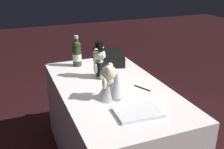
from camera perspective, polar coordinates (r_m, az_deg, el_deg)
reception_table at (r=2.24m, az=0.00°, el=-10.89°), size 1.43×0.79×0.71m
teddy_bear_groom at (r=2.21m, az=-2.55°, el=2.54°), size 0.14×0.13×0.30m
teddy_bear_bride at (r=1.85m, az=-0.08°, el=-2.08°), size 0.22×0.23×0.25m
champagne_bottle at (r=2.49m, az=-7.40°, el=4.50°), size 0.08×0.08×0.28m
signing_pen at (r=2.04m, az=6.53°, el=-2.89°), size 0.14×0.07×0.01m
gift_case_black at (r=2.57m, az=0.35°, el=3.57°), size 0.37×0.25×0.10m
guestbook at (r=1.71m, az=5.39°, el=-7.92°), size 0.22×0.30×0.02m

